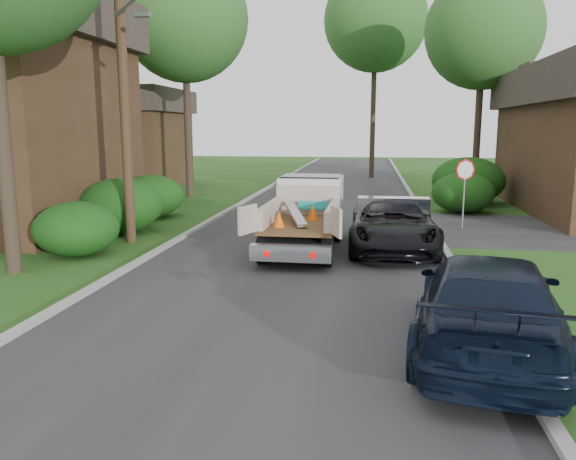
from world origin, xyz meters
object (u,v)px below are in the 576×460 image
Objects in this scene: tree_left_far at (184,18)px; navy_suv at (488,304)px; stop_sign at (465,179)px; utility_pole at (123,72)px; tree_right_far at (483,31)px; flatbed_truck at (307,209)px; tree_left_back at (16,5)px; black_pickup at (393,225)px; tree_center_far at (375,20)px; house_left_far at (121,136)px.

tree_left_far reaches higher than navy_suv.
utility_pole is (-10.68, -4.02, 3.40)m from stop_sign.
tree_right_far reaches higher than utility_pole.
flatbed_truck is (-5.17, -3.65, -0.66)m from stop_sign.
tree_right_far is (15.00, 3.00, -0.50)m from tree_left_far.
tree_right_far is at bearing 11.31° from tree_left_far.
tree_left_back is at bearing -31.67° from navy_suv.
black_pickup is at bearing -71.63° from navy_suv.
stop_sign is 6.36m from flatbed_truck.
tree_left_far reaches higher than utility_pole.
tree_center_far reaches higher than black_pickup.
tree_right_far is (21.00, -2.00, 5.43)m from house_left_far.
tree_left_back is (-8.52, 8.02, 3.80)m from utility_pole.
navy_suv is (11.30, -19.50, -8.20)m from tree_left_far.
utility_pole is 1.88× the size of black_pickup.
stop_sign is 4.84m from black_pickup.
stop_sign is at bearing -101.81° from tree_right_far.
flatbed_truck is at bearing 173.38° from black_pickup.
tree_left_back is at bearing 152.09° from flatbed_truck.
tree_left_far is at bearing 99.54° from utility_pole.
stop_sign is 0.17× the size of tree_center_far.
tree_left_back reaches higher than black_pickup.
tree_right_far reaches higher than black_pickup.
tree_right_far is 18.01m from flatbed_truck.
tree_left_back reaches higher than stop_sign.
tree_left_far is 1.02× the size of tree_left_back.
navy_suv is (17.80, -15.50, -8.20)m from tree_left_back.
tree_left_back is at bearing 168.23° from stop_sign.
tree_center_far is (-3.20, 21.00, 9.20)m from stop_sign.
tree_center_far reaches higher than tree_left_far.
tree_left_back reaches higher than flatbed_truck.
tree_left_back is at bearing 154.53° from black_pickup.
tree_left_back is 23.43m from tree_center_far.
tree_right_far reaches higher than flatbed_truck.
navy_suv is (3.77, -7.85, -0.34)m from flatbed_truck.
tree_left_far reaches higher than black_pickup.
tree_right_far is at bearing 49.16° from utility_pole.
tree_left_far is (-2.02, 12.02, 3.81)m from utility_pole.
tree_center_far is (-5.50, 10.00, 2.50)m from tree_right_far.
tree_left_far is at bearing -168.69° from tree_right_far.
black_pickup is at bearing -6.06° from flatbed_truck.
black_pickup is at bearing -25.58° from tree_left_back.
tree_center_far is at bearing 46.74° from tree_left_back.
flatbed_truck is (13.53, -16.65, -1.93)m from house_left_far.
tree_left_back is at bearing 136.74° from utility_pole.
utility_pole is 18.93m from house_left_far.
tree_left_far reaches higher than stop_sign.
tree_left_back is (-0.50, -9.00, 5.93)m from house_left_far.
flatbed_truck is at bearing -144.78° from stop_sign.
tree_center_far is (16.00, 17.00, 2.00)m from tree_left_back.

